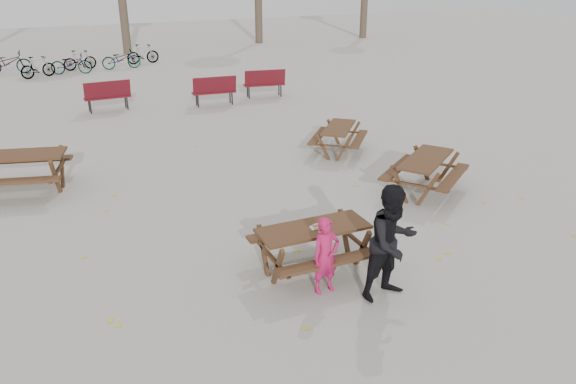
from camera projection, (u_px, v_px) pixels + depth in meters
name	position (u px, v px, depth m)	size (l,w,h in m)	color
ground	(313.00, 269.00, 9.24)	(80.00, 80.00, 0.00)	gray
main_picnic_table	(313.00, 237.00, 9.02)	(1.80, 1.45, 0.78)	#372214
food_tray	(316.00, 227.00, 8.89)	(0.18, 0.11, 0.04)	silver
bread_roll	(316.00, 225.00, 8.88)	(0.14, 0.06, 0.05)	tan
soda_bottle	(320.00, 228.00, 8.75)	(0.07, 0.07, 0.17)	silver
child	(326.00, 256.00, 8.41)	(0.45, 0.29, 1.23)	#B9174F
adult	(392.00, 243.00, 8.20)	(0.87, 0.68, 1.79)	black
picnic_table_east	(425.00, 175.00, 12.17)	(1.83, 1.47, 0.79)	#372214
picnic_table_north	(17.00, 173.00, 12.13)	(2.05, 1.65, 0.88)	#372214
picnic_table_far	(338.00, 139.00, 14.72)	(1.62, 1.30, 0.70)	#372214
park_bench_row	(137.00, 95.00, 18.80)	(12.51, 1.30, 1.03)	maroon
bicycle_row	(72.00, 61.00, 25.32)	(7.71, 2.49, 1.00)	black
fallen_leaves	(281.00, 207.00, 11.54)	(11.00, 11.00, 0.01)	gold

